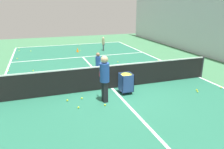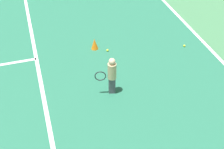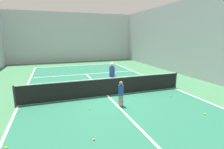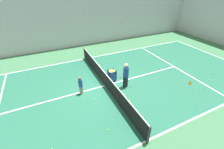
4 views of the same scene
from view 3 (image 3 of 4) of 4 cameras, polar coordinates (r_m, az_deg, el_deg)
ground_plane at (r=10.21m, az=-1.48°, el=-6.94°), size 33.75×33.75×0.00m
court_playing_area at (r=10.21m, az=-1.48°, el=-6.93°), size 9.30×22.86×0.00m
line_baseline_far at (r=21.08m, az=-11.10°, el=2.91°), size 9.30×0.10×0.00m
line_sideline_left at (r=9.92m, az=-28.34°, el=-9.03°), size 0.10×22.86×0.00m
line_sideline_right at (r=12.38m, az=19.52°, el=-4.17°), size 0.10×22.86×0.00m
line_service_far at (r=16.09m, az=-8.38°, el=0.13°), size 9.30×0.10×0.00m
line_centre_service at (r=10.21m, az=-1.48°, el=-6.91°), size 0.10×12.57×0.00m
hall_enclosure_right at (r=14.42m, az=31.63°, el=9.93°), size 0.15×30.05×6.43m
hall_enclosure_far at (r=24.31m, az=-12.67°, el=11.66°), size 16.20×0.15×6.43m
tennis_net at (r=10.04m, az=-1.50°, el=-3.99°), size 9.60×0.10×1.06m
coach_at_net at (r=11.22m, az=0.01°, el=0.20°), size 0.36×0.68×1.76m
child_midcourt at (r=8.53m, az=2.95°, el=-5.73°), size 0.35×0.35×1.26m
ball_cart at (r=10.57m, az=-4.55°, el=-2.90°), size 0.49×0.52×0.86m
training_cone_1 at (r=15.84m, az=0.62°, el=0.64°), size 0.23×0.23×0.32m
tennis_ball_0 at (r=11.12m, az=-20.49°, el=-5.90°), size 0.07×0.07×0.07m
tennis_ball_1 at (r=20.93m, az=2.23°, el=3.15°), size 0.07×0.07×0.07m
tennis_ball_2 at (r=20.51m, az=-4.77°, el=2.93°), size 0.07×0.07×0.07m
tennis_ball_3 at (r=21.25m, az=1.03°, el=3.30°), size 0.07×0.07×0.07m
tennis_ball_4 at (r=6.64m, az=-31.30°, el=-19.69°), size 0.07×0.07×0.07m
tennis_ball_5 at (r=19.53m, az=-13.73°, el=2.14°), size 0.07×0.07×0.07m
tennis_ball_6 at (r=21.77m, az=-5.91°, el=3.45°), size 0.07×0.07×0.07m
tennis_ball_7 at (r=17.59m, az=-19.43°, el=0.69°), size 0.07×0.07×0.07m
tennis_ball_8 at (r=11.35m, az=-26.55°, el=-6.09°), size 0.07×0.07×0.07m
tennis_ball_9 at (r=8.43m, az=-7.33°, el=-11.03°), size 0.07×0.07×0.07m
tennis_ball_12 at (r=12.08m, az=4.34°, el=-3.71°), size 0.07×0.07×0.07m
tennis_ball_14 at (r=16.60m, az=-22.71°, el=-0.22°), size 0.07×0.07×0.07m
tennis_ball_15 at (r=16.55m, az=2.69°, el=0.69°), size 0.07×0.07×0.07m
tennis_ball_16 at (r=11.32m, az=4.57°, el=-4.82°), size 0.07×0.07×0.07m
tennis_ball_17 at (r=19.79m, az=-4.16°, el=2.59°), size 0.07×0.07×0.07m
tennis_ball_18 at (r=19.34m, az=-7.01°, el=2.31°), size 0.07×0.07×0.07m
tennis_ball_20 at (r=11.85m, az=-0.09°, el=-4.00°), size 0.07×0.07×0.07m
tennis_ball_21 at (r=11.29m, az=-19.95°, el=-5.59°), size 0.07×0.07×0.07m
tennis_ball_22 at (r=9.61m, az=7.12°, el=-8.04°), size 0.07×0.07×0.07m
tennis_ball_24 at (r=15.38m, az=-18.50°, el=-0.84°), size 0.07×0.07×0.07m
tennis_ball_25 at (r=18.36m, az=-3.04°, el=1.85°), size 0.07×0.07×0.07m
tennis_ball_26 at (r=11.57m, az=7.10°, el=-4.51°), size 0.07×0.07×0.07m
tennis_ball_27 at (r=16.35m, az=-13.90°, el=0.20°), size 0.07×0.07×0.07m
tennis_ball_28 at (r=10.64m, az=18.66°, el=-6.59°), size 0.07×0.07×0.07m
tennis_ball_29 at (r=20.29m, az=1.86°, el=2.86°), size 0.07×0.07×0.07m
tennis_ball_31 at (r=6.18m, az=-5.95°, el=-20.34°), size 0.07×0.07×0.07m
tennis_ball_32 at (r=8.85m, az=28.08°, el=-11.29°), size 0.07×0.07×0.07m
tennis_ball_34 at (r=17.51m, az=-0.49°, el=1.35°), size 0.07×0.07×0.07m
tennis_ball_35 at (r=17.14m, az=-23.52°, el=0.08°), size 0.07×0.07×0.07m
tennis_ball_36 at (r=19.86m, az=-6.30°, el=2.58°), size 0.07×0.07×0.07m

